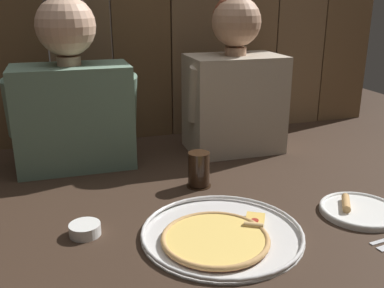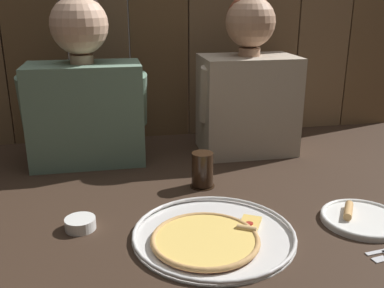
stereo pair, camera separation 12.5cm
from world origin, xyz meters
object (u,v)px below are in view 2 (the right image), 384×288
drinking_glass (202,170)px  dipping_bowl (80,223)px  dinner_plate (362,218)px  diner_right (248,84)px  diner_left (84,88)px  pizza_tray (211,236)px

drinking_glass → dipping_bowl: size_ratio=1.42×
dinner_plate → diner_right: diner_right is taller
dinner_plate → diner_right: bearing=102.0°
drinking_glass → diner_left: (-0.36, 0.31, 0.22)m
pizza_tray → dipping_bowl: bearing=160.3°
pizza_tray → diner_left: diner_left is taller
diner_right → pizza_tray: bearing=-114.7°
dipping_bowl → dinner_plate: bearing=-8.0°
pizza_tray → diner_left: size_ratio=0.70×
drinking_glass → dipping_bowl: bearing=-151.0°
pizza_tray → dinner_plate: bearing=1.4°
pizza_tray → diner_right: 0.74m
diner_left → pizza_tray: bearing=-63.5°
pizza_tray → drinking_glass: (0.05, 0.32, 0.05)m
dinner_plate → diner_right: size_ratio=0.38×
drinking_glass → dipping_bowl: 0.43m
dipping_bowl → diner_right: (0.62, 0.51, 0.25)m
pizza_tray → dipping_bowl: (-0.32, 0.12, 0.01)m
pizza_tray → drinking_glass: 0.33m
diner_right → diner_left: bearing=179.9°
pizza_tray → dipping_bowl: 0.35m
pizza_tray → diner_left: 0.75m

